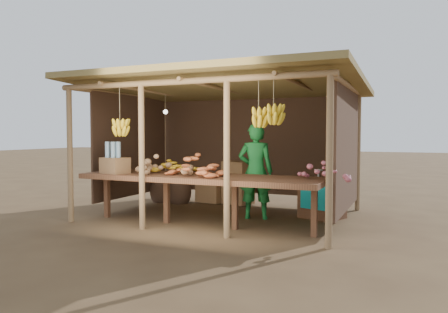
% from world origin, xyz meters
% --- Properties ---
extents(ground, '(60.00, 60.00, 0.00)m').
position_xyz_m(ground, '(0.00, 0.00, 0.00)').
color(ground, brown).
rests_on(ground, ground).
extents(stall_structure, '(4.70, 3.50, 2.43)m').
position_xyz_m(stall_structure, '(0.02, -0.13, 1.90)').
color(stall_structure, '#97744E').
rests_on(stall_structure, ground).
extents(counter, '(3.90, 1.05, 0.80)m').
position_xyz_m(counter, '(0.00, -0.95, 0.74)').
color(counter, brown).
rests_on(counter, ground).
extents(potato_heap, '(1.14, 0.82, 0.37)m').
position_xyz_m(potato_heap, '(-0.58, -0.99, 0.98)').
color(potato_heap, '#98724E').
rests_on(potato_heap, counter).
extents(sweet_potato_heap, '(1.00, 0.72, 0.35)m').
position_xyz_m(sweet_potato_heap, '(-0.06, -1.06, 0.98)').
color(sweet_potato_heap, '#C76233').
rests_on(sweet_potato_heap, counter).
extents(onion_heap, '(0.86, 0.62, 0.36)m').
position_xyz_m(onion_heap, '(1.90, -0.95, 0.98)').
color(onion_heap, '#BB5B66').
rests_on(onion_heap, counter).
extents(banana_pile, '(0.66, 0.40, 0.35)m').
position_xyz_m(banana_pile, '(-0.61, -0.65, 0.98)').
color(banana_pile, gold).
rests_on(banana_pile, counter).
extents(tomato_basin, '(0.45, 0.45, 0.24)m').
position_xyz_m(tomato_basin, '(-1.64, -0.90, 0.90)').
color(tomato_basin, navy).
rests_on(tomato_basin, counter).
extents(bottle_box, '(0.48, 0.41, 0.52)m').
position_xyz_m(bottle_box, '(-1.44, -1.18, 1.00)').
color(bottle_box, olive).
rests_on(bottle_box, counter).
extents(vendor, '(0.67, 0.52, 1.63)m').
position_xyz_m(vendor, '(0.60, -0.03, 0.81)').
color(vendor, '#1B7D31').
rests_on(vendor, ground).
extents(tarp_crate, '(0.90, 0.84, 0.86)m').
position_xyz_m(tarp_crate, '(1.63, 0.49, 0.35)').
color(tarp_crate, brown).
rests_on(tarp_crate, ground).
extents(carton_stack, '(1.23, 0.55, 0.87)m').
position_xyz_m(carton_stack, '(-0.41, 1.20, 0.38)').
color(carton_stack, olive).
rests_on(carton_stack, ground).
extents(burlap_sacks, '(0.93, 0.49, 0.66)m').
position_xyz_m(burlap_sacks, '(-1.62, 0.89, 0.29)').
color(burlap_sacks, '#4C3323').
rests_on(burlap_sacks, ground).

